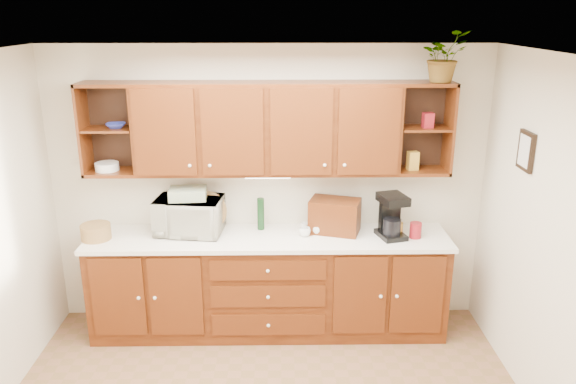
{
  "coord_description": "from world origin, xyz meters",
  "views": [
    {
      "loc": [
        0.11,
        -3.22,
        2.87
      ],
      "look_at": [
        0.17,
        1.15,
        1.45
      ],
      "focal_mm": 35.0,
      "sensor_mm": 36.0,
      "label": 1
    }
  ],
  "objects_px": {
    "bread_box": "(335,216)",
    "potted_plant": "(443,56)",
    "coffee_maker": "(391,216)",
    "microwave": "(189,216)"
  },
  "relations": [
    {
      "from": "bread_box",
      "to": "potted_plant",
      "type": "relative_size",
      "value": 1.03
    },
    {
      "from": "coffee_maker",
      "to": "potted_plant",
      "type": "bearing_deg",
      "value": 1.5
    },
    {
      "from": "microwave",
      "to": "potted_plant",
      "type": "xyz_separation_m",
      "value": [
        2.19,
        0.01,
        1.4
      ]
    },
    {
      "from": "microwave",
      "to": "coffee_maker",
      "type": "distance_m",
      "value": 1.81
    },
    {
      "from": "microwave",
      "to": "potted_plant",
      "type": "distance_m",
      "value": 2.6
    },
    {
      "from": "bread_box",
      "to": "coffee_maker",
      "type": "xyz_separation_m",
      "value": [
        0.49,
        -0.11,
        0.04
      ]
    },
    {
      "from": "bread_box",
      "to": "potted_plant",
      "type": "bearing_deg",
      "value": 17.43
    },
    {
      "from": "microwave",
      "to": "potted_plant",
      "type": "bearing_deg",
      "value": 6.84
    },
    {
      "from": "potted_plant",
      "to": "coffee_maker",
      "type": "bearing_deg",
      "value": -162.7
    },
    {
      "from": "microwave",
      "to": "bread_box",
      "type": "xyz_separation_m",
      "value": [
        1.32,
        0.0,
        -0.01
      ]
    }
  ]
}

